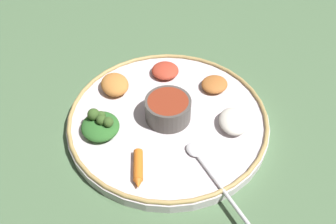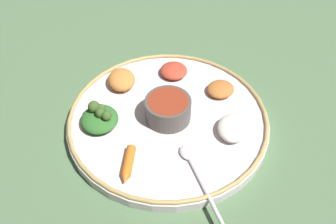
{
  "view_description": "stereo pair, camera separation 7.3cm",
  "coord_description": "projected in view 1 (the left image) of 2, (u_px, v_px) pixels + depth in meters",
  "views": [
    {
      "loc": [
        0.29,
        0.42,
        0.56
      ],
      "look_at": [
        0.0,
        0.0,
        0.04
      ],
      "focal_mm": 40.57,
      "sensor_mm": 36.0,
      "label": 1
    },
    {
      "loc": [
        0.23,
        0.46,
        0.56
      ],
      "look_at": [
        0.0,
        0.0,
        0.04
      ],
      "focal_mm": 40.57,
      "sensor_mm": 36.0,
      "label": 2
    }
  ],
  "objects": [
    {
      "name": "greens_pile",
      "position": [
        100.0,
        125.0,
        0.71
      ],
      "size": [
        0.09,
        0.09,
        0.04
      ],
      "color": "#2D6628",
      "rests_on": "platter"
    },
    {
      "name": "mound_chickpea",
      "position": [
        214.0,
        84.0,
        0.8
      ],
      "size": [
        0.07,
        0.06,
        0.02
      ],
      "primitive_type": "ellipsoid",
      "rotation": [
        0.0,
        0.0,
        0.19
      ],
      "color": "#B2662D",
      "rests_on": "platter"
    },
    {
      "name": "spoon",
      "position": [
        207.0,
        168.0,
        0.66
      ],
      "size": [
        0.04,
        0.18,
        0.01
      ],
      "color": "silver",
      "rests_on": "platter"
    },
    {
      "name": "center_bowl",
      "position": [
        168.0,
        109.0,
        0.73
      ],
      "size": [
        0.09,
        0.09,
        0.05
      ],
      "color": "#4C4742",
      "rests_on": "platter"
    },
    {
      "name": "carrot_near_spoon",
      "position": [
        138.0,
        168.0,
        0.65
      ],
      "size": [
        0.05,
        0.07,
        0.02
      ],
      "color": "orange",
      "rests_on": "platter"
    },
    {
      "name": "mound_rice_white",
      "position": [
        234.0,
        121.0,
        0.72
      ],
      "size": [
        0.09,
        0.09,
        0.03
      ],
      "primitive_type": "ellipsoid",
      "rotation": [
        0.0,
        0.0,
        4.12
      ],
      "color": "silver",
      "rests_on": "platter"
    },
    {
      "name": "mound_squash",
      "position": [
        115.0,
        84.0,
        0.79
      ],
      "size": [
        0.07,
        0.08,
        0.03
      ],
      "primitive_type": "ellipsoid",
      "rotation": [
        0.0,
        0.0,
        1.34
      ],
      "color": "#C67A38",
      "rests_on": "platter"
    },
    {
      "name": "platter_rim",
      "position": [
        168.0,
        116.0,
        0.74
      ],
      "size": [
        0.39,
        0.39,
        0.01
      ],
      "primitive_type": "torus",
      "color": "tan",
      "rests_on": "platter"
    },
    {
      "name": "mound_berbere_red",
      "position": [
        165.0,
        70.0,
        0.83
      ],
      "size": [
        0.07,
        0.07,
        0.02
      ],
      "primitive_type": "ellipsoid",
      "rotation": [
        0.0,
        0.0,
        1.89
      ],
      "color": "#B73D28",
      "rests_on": "platter"
    },
    {
      "name": "ground_plane",
      "position": [
        168.0,
        124.0,
        0.76
      ],
      "size": [
        2.4,
        2.4,
        0.0
      ],
      "primitive_type": "plane",
      "color": "#4C6B47"
    },
    {
      "name": "platter",
      "position": [
        168.0,
        121.0,
        0.75
      ],
      "size": [
        0.4,
        0.4,
        0.02
      ],
      "primitive_type": "cylinder",
      "color": "silver",
      "rests_on": "ground_plane"
    }
  ]
}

